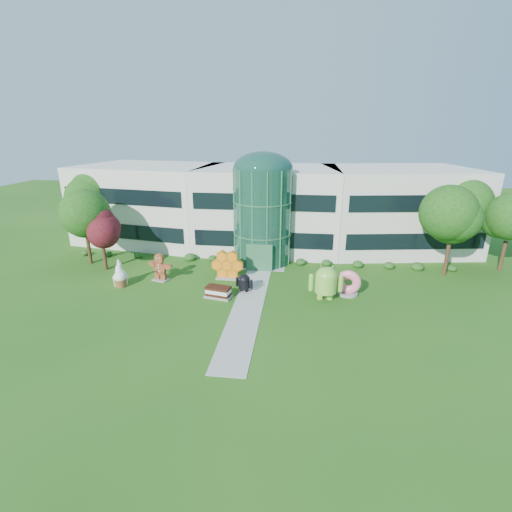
% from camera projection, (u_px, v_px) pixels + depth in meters
% --- Properties ---
extents(ground, '(140.00, 140.00, 0.00)m').
position_uv_depth(ground, '(246.00, 312.00, 28.82)').
color(ground, '#215114').
rests_on(ground, ground).
extents(building, '(46.00, 15.00, 9.30)m').
position_uv_depth(building, '(268.00, 207.00, 44.18)').
color(building, beige).
rests_on(building, ground).
extents(atrium, '(6.00, 6.00, 9.80)m').
position_uv_depth(atrium, '(263.00, 216.00, 38.47)').
color(atrium, '#194738').
rests_on(atrium, ground).
extents(walkway, '(2.40, 20.00, 0.04)m').
position_uv_depth(walkway, '(250.00, 301.00, 30.69)').
color(walkway, '#9E9E93').
rests_on(walkway, ground).
extents(tree_red, '(4.00, 4.00, 6.00)m').
position_uv_depth(tree_red, '(102.00, 241.00, 36.66)').
color(tree_red, '#3F0C14').
rests_on(tree_red, ground).
extents(trees_backdrop, '(52.00, 8.00, 8.40)m').
position_uv_depth(trees_backdrop, '(264.00, 221.00, 39.64)').
color(trees_backdrop, '#154310').
rests_on(trees_backdrop, ground).
extents(android_green, '(3.02, 2.08, 3.33)m').
position_uv_depth(android_green, '(326.00, 281.00, 30.57)').
color(android_green, '#78BE3C').
rests_on(android_green, ground).
extents(android_black, '(1.88, 1.50, 1.87)m').
position_uv_depth(android_black, '(244.00, 282.00, 32.21)').
color(android_black, black).
rests_on(android_black, ground).
extents(donut, '(2.34, 1.48, 2.26)m').
position_uv_depth(donut, '(348.00, 282.00, 31.62)').
color(donut, '#F15B79').
rests_on(donut, ground).
extents(gingerbread, '(3.09, 1.92, 2.67)m').
position_uv_depth(gingerbread, '(160.00, 267.00, 34.54)').
color(gingerbread, maroon).
rests_on(gingerbread, ground).
extents(ice_cream_sandwich, '(2.43, 1.57, 1.00)m').
position_uv_depth(ice_cream_sandwich, '(218.00, 292.00, 31.23)').
color(ice_cream_sandwich, black).
rests_on(ice_cream_sandwich, ground).
extents(honeycomb, '(3.20, 1.17, 2.50)m').
position_uv_depth(honeycomb, '(228.00, 266.00, 34.92)').
color(honeycomb, orange).
rests_on(honeycomb, ground).
extents(froyo, '(1.73, 1.73, 2.49)m').
position_uv_depth(froyo, '(120.00, 272.00, 33.48)').
color(froyo, white).
rests_on(froyo, ground).
extents(cupcake, '(1.47, 1.47, 1.47)m').
position_uv_depth(cupcake, '(120.00, 279.00, 33.33)').
color(cupcake, white).
rests_on(cupcake, ground).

